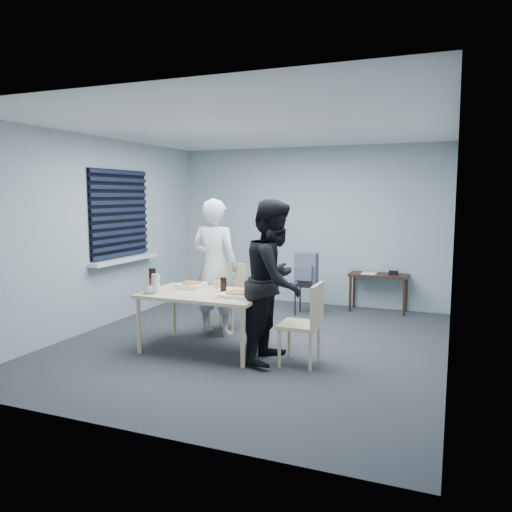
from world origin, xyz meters
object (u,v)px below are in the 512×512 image
at_px(backpack, 306,269).
at_px(person_white, 215,268).
at_px(side_table, 379,279).
at_px(mug_a, 149,289).
at_px(dining_table, 205,298).
at_px(stool, 306,291).
at_px(person_black, 274,281).
at_px(soda_bottle, 153,280).
at_px(chair_far, 228,292).
at_px(mug_b, 217,284).
at_px(chair_right, 307,318).

bearing_deg(backpack, person_white, -114.92).
xyz_separation_m(side_table, mug_a, (-2.17, -3.05, 0.22)).
height_order(dining_table, person_white, person_white).
bearing_deg(mug_a, person_white, 68.23).
relative_size(person_white, stool, 3.68).
xyz_separation_m(stool, mug_a, (-1.17, -2.44, 0.37)).
bearing_deg(person_white, dining_table, 106.22).
bearing_deg(person_black, dining_table, 88.77).
bearing_deg(backpack, soda_bottle, -114.78).
bearing_deg(stool, person_white, -117.97).
bearing_deg(soda_bottle, chair_far, 67.66).
height_order(stool, mug_b, mug_b).
distance_m(dining_table, mug_b, 0.34).
relative_size(dining_table, side_table, 1.58).
relative_size(dining_table, soda_bottle, 5.17).
relative_size(dining_table, person_white, 0.80).
xyz_separation_m(chair_far, stool, (0.76, 1.18, -0.14)).
relative_size(dining_table, mug_a, 11.53).
relative_size(person_white, person_black, 1.00).
bearing_deg(dining_table, side_table, 59.85).
bearing_deg(side_table, mug_b, -123.25).
xyz_separation_m(chair_right, person_black, (-0.39, 0.04, 0.37)).
xyz_separation_m(chair_right, side_table, (0.35, 2.81, 0.00)).
distance_m(person_white, stool, 1.78).
bearing_deg(mug_b, chair_far, 103.44).
bearing_deg(chair_right, chair_far, 143.74).
height_order(dining_table, person_black, person_black).
height_order(mug_b, soda_bottle, soda_bottle).
distance_m(chair_far, person_white, 0.50).
bearing_deg(soda_bottle, mug_a, -73.51).
bearing_deg(person_white, mug_b, 120.99).
distance_m(person_white, mug_b, 0.41).
xyz_separation_m(dining_table, backpack, (0.61, 2.14, 0.08)).
bearing_deg(backpack, stool, 93.28).
bearing_deg(dining_table, person_white, 106.22).
height_order(chair_right, stool, chair_right).
bearing_deg(mug_b, mug_a, -132.92).
xyz_separation_m(person_white, backpack, (0.80, 1.49, -0.18)).
bearing_deg(mug_a, side_table, 54.59).
bearing_deg(chair_far, chair_right, -36.26).
distance_m(side_table, soda_bottle, 3.66).
height_order(chair_far, soda_bottle, soda_bottle).
bearing_deg(mug_b, backpack, 71.66).
distance_m(person_white, backpack, 1.70).
height_order(stool, mug_a, mug_a).
bearing_deg(backpack, side_table, 35.19).
bearing_deg(chair_right, person_black, 174.54).
bearing_deg(stool, mug_a, -115.65).
height_order(backpack, mug_a, backpack).
distance_m(side_table, backpack, 1.19).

